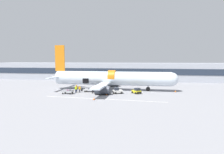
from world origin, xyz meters
TOP-DOWN VIEW (x-y plane):
  - ground_plane at (0.00, 0.00)m, footprint 500.00×500.00m
  - apron_marking_line at (0.77, -5.53)m, footprint 27.54×2.32m
  - terminal_strip at (0.00, 34.30)m, footprint 108.43×9.44m
  - airplane at (0.16, 7.52)m, footprint 36.45×28.61m
  - baggage_tug_lead at (2.92, 2.02)m, footprint 2.90×2.66m
  - baggage_tug_mid at (7.79, 2.82)m, footprint 2.62×2.75m
  - baggage_cart_loading at (-4.79, 3.57)m, footprint 3.76×2.14m
  - baggage_cart_queued at (-9.25, -0.53)m, footprint 3.68×1.97m
  - ground_crew_loader_a at (-3.32, 1.26)m, footprint 0.57×0.60m
  - ground_crew_loader_b at (-6.99, 1.81)m, footprint 0.63×0.52m
  - ground_crew_driver at (-7.96, 1.58)m, footprint 0.62×0.54m
  - ground_crew_supervisor at (-2.84, 2.09)m, footprint 0.47×0.65m
  - ground_crew_helper at (-1.71, 3.69)m, footprint 0.47×0.63m
  - ground_crew_marshal at (-8.39, 3.39)m, footprint 0.59×0.59m
  - suitcase_on_tarmac_upright at (-7.26, 4.30)m, footprint 0.48×0.34m
  - safety_cone_nose at (17.80, 6.88)m, footprint 0.60×0.60m
  - safety_cone_engine_left at (-0.86, -6.64)m, footprint 0.55×0.55m
  - safety_cone_wingtip at (0.75, -0.67)m, footprint 0.54×0.54m

SIDE VIEW (x-z plane):
  - ground_plane at x=0.00m, z-range 0.00..0.00m
  - apron_marking_line at x=0.77m, z-range 0.00..0.01m
  - suitcase_on_tarmac_upright at x=-7.26m, z-range -0.05..0.55m
  - safety_cone_engine_left at x=-0.86m, z-range -0.02..0.55m
  - safety_cone_nose at x=17.80m, z-range -0.02..0.61m
  - safety_cone_wingtip at x=0.75m, z-range -0.02..0.71m
  - baggage_cart_loading at x=-4.79m, z-range 0.00..0.84m
  - baggage_cart_queued at x=-9.25m, z-range -0.03..1.04m
  - baggage_tug_mid at x=7.79m, z-range -0.11..1.35m
  - baggage_tug_lead at x=2.92m, z-range -0.12..1.48m
  - ground_crew_driver at x=-7.96m, z-range 0.05..1.85m
  - ground_crew_helper at x=-1.71m, z-range 0.05..1.85m
  - ground_crew_loader_b at x=-6.99m, z-range 0.05..1.87m
  - ground_crew_loader_a at x=-3.32m, z-range 0.05..1.87m
  - ground_crew_marshal at x=-8.39m, z-range 0.05..1.89m
  - ground_crew_supervisor at x=-2.84m, z-range 0.05..1.91m
  - airplane at x=0.16m, z-range -3.14..9.62m
  - terminal_strip at x=0.00m, z-range 0.00..7.19m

